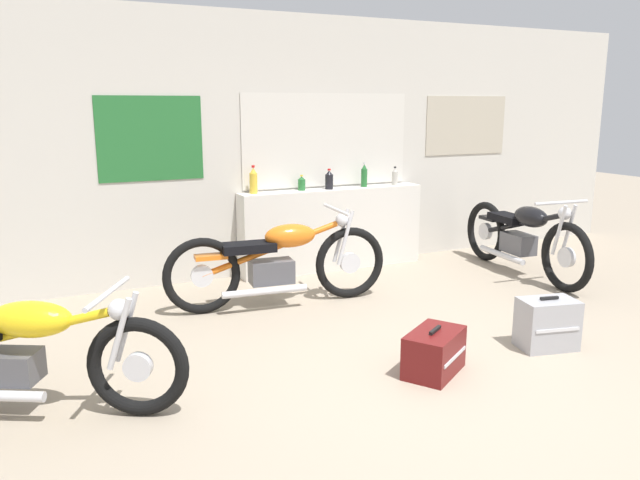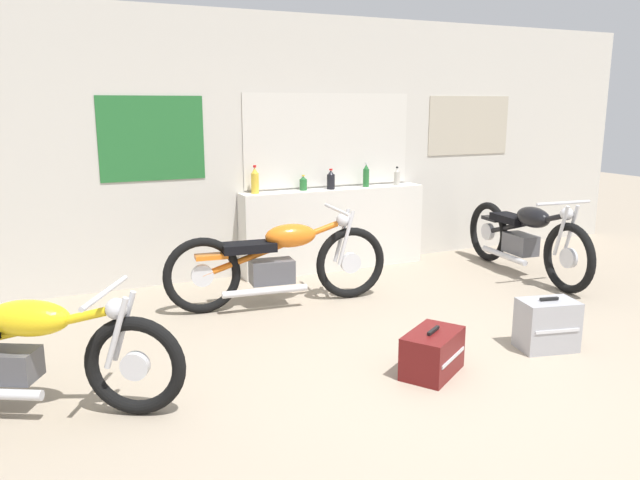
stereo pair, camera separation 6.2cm
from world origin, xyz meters
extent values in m
plane|color=gray|center=(0.00, 0.00, 0.00)|extent=(24.00, 24.00, 0.00)
cube|color=beige|center=(0.00, 3.25, 1.40)|extent=(10.00, 0.06, 2.80)
cube|color=silver|center=(0.68, 3.22, 1.46)|extent=(1.96, 0.01, 0.97)
cube|color=beige|center=(0.68, 3.21, 1.46)|extent=(2.02, 0.01, 1.03)
cube|color=#B2A893|center=(2.63, 3.22, 1.59)|extent=(1.20, 0.01, 0.72)
cube|color=#23662D|center=(-1.27, 3.22, 1.52)|extent=(1.04, 0.01, 0.83)
cube|color=silver|center=(0.68, 3.07, 0.46)|extent=(2.18, 0.28, 0.92)
cylinder|color=gold|center=(-0.24, 3.09, 1.03)|extent=(0.08, 0.08, 0.22)
cone|color=gold|center=(-0.24, 3.09, 1.17)|extent=(0.07, 0.07, 0.06)
cylinder|color=red|center=(-0.24, 3.09, 1.21)|extent=(0.03, 0.03, 0.02)
cylinder|color=#23662D|center=(0.32, 3.11, 0.98)|extent=(0.08, 0.08, 0.12)
cone|color=#23662D|center=(0.32, 3.11, 1.06)|extent=(0.07, 0.07, 0.03)
cylinder|color=gold|center=(0.32, 3.11, 1.08)|extent=(0.03, 0.03, 0.01)
cylinder|color=black|center=(0.63, 3.06, 1.00)|extent=(0.09, 0.09, 0.16)
cone|color=black|center=(0.63, 3.06, 1.11)|extent=(0.08, 0.08, 0.05)
cylinder|color=red|center=(0.63, 3.06, 1.14)|extent=(0.04, 0.04, 0.02)
cylinder|color=#23662D|center=(1.09, 3.07, 1.02)|extent=(0.07, 0.07, 0.20)
cone|color=#23662D|center=(1.09, 3.07, 1.15)|extent=(0.06, 0.06, 0.06)
cylinder|color=silver|center=(1.09, 3.07, 1.19)|extent=(0.03, 0.03, 0.02)
cylinder|color=#B7B2A8|center=(1.49, 3.05, 1.00)|extent=(0.07, 0.07, 0.16)
cone|color=#B7B2A8|center=(1.49, 3.05, 1.10)|extent=(0.06, 0.06, 0.04)
cylinder|color=black|center=(1.49, 3.05, 1.13)|extent=(0.03, 0.03, 0.02)
torus|color=black|center=(0.34, 2.01, 0.35)|extent=(0.70, 0.15, 0.70)
cylinder|color=silver|center=(0.34, 2.01, 0.35)|extent=(0.20, 0.08, 0.20)
torus|color=black|center=(-1.08, 2.16, 0.35)|extent=(0.70, 0.15, 0.70)
cylinder|color=silver|center=(-1.08, 2.16, 0.35)|extent=(0.20, 0.08, 0.20)
cube|color=#4C4C51|center=(-0.44, 2.09, 0.33)|extent=(0.42, 0.26, 0.22)
cylinder|color=orange|center=(-0.44, 2.09, 0.55)|extent=(1.30, 0.20, 0.45)
ellipsoid|color=orange|center=(-0.25, 2.08, 0.66)|extent=(0.51, 0.29, 0.22)
cube|color=black|center=(-0.65, 2.12, 0.58)|extent=(0.51, 0.29, 0.08)
cube|color=orange|center=(-0.99, 2.15, 0.52)|extent=(0.30, 0.17, 0.04)
cylinder|color=silver|center=(0.28, 2.08, 0.61)|extent=(0.18, 0.05, 0.52)
cylinder|color=silver|center=(0.26, 1.96, 0.61)|extent=(0.18, 0.05, 0.52)
cylinder|color=silver|center=(0.20, 2.03, 0.88)|extent=(0.10, 0.64, 0.03)
sphere|color=silver|center=(0.26, 2.02, 0.78)|extent=(0.13, 0.13, 0.13)
cylinder|color=silver|center=(-0.55, 1.97, 0.19)|extent=(0.79, 0.15, 0.06)
torus|color=black|center=(2.39, 1.25, 0.36)|extent=(0.15, 0.71, 0.71)
cylinder|color=silver|center=(2.39, 1.25, 0.36)|extent=(0.08, 0.21, 0.20)
torus|color=black|center=(2.53, 2.63, 0.36)|extent=(0.15, 0.71, 0.71)
cylinder|color=silver|center=(2.53, 2.63, 0.36)|extent=(0.08, 0.21, 0.20)
cube|color=#4C4C51|center=(2.47, 2.01, 0.34)|extent=(0.26, 0.41, 0.22)
cylinder|color=black|center=(2.47, 2.01, 0.56)|extent=(0.18, 1.26, 0.45)
ellipsoid|color=black|center=(2.45, 1.83, 0.67)|extent=(0.28, 0.49, 0.22)
cube|color=black|center=(2.49, 2.22, 0.59)|extent=(0.28, 0.49, 0.08)
cube|color=black|center=(2.52, 2.55, 0.53)|extent=(0.17, 0.29, 0.04)
cylinder|color=silver|center=(2.46, 1.31, 0.62)|extent=(0.05, 0.17, 0.53)
cylinder|color=silver|center=(2.34, 1.33, 0.62)|extent=(0.05, 0.17, 0.53)
cylinder|color=silver|center=(2.41, 1.39, 0.89)|extent=(0.64, 0.09, 0.03)
sphere|color=silver|center=(2.40, 1.33, 0.79)|extent=(0.13, 0.13, 0.13)
cylinder|color=silver|center=(2.34, 2.12, 0.20)|extent=(0.14, 0.77, 0.06)
torus|color=black|center=(-1.92, 0.48, 0.31)|extent=(0.59, 0.37, 0.63)
cylinder|color=silver|center=(-1.92, 0.48, 0.31)|extent=(0.18, 0.13, 0.17)
cube|color=#4C4C51|center=(-2.65, 0.88, 0.30)|extent=(0.48, 0.40, 0.19)
ellipsoid|color=yellow|center=(-2.48, 0.78, 0.60)|extent=(0.57, 0.46, 0.22)
cylinder|color=silver|center=(-1.96, 0.57, 0.54)|extent=(0.17, 0.12, 0.45)
cylinder|color=silver|center=(-2.02, 0.46, 0.54)|extent=(0.17, 0.12, 0.45)
cylinder|color=silver|center=(-2.06, 0.55, 0.77)|extent=(0.33, 0.58, 0.03)
sphere|color=silver|center=(-2.00, 0.52, 0.67)|extent=(0.13, 0.13, 0.13)
cube|color=#9E9EA3|center=(1.11, 0.22, 0.19)|extent=(0.48, 0.36, 0.39)
cube|color=silver|center=(1.08, 0.08, 0.19)|extent=(0.36, 0.09, 0.02)
cube|color=black|center=(1.11, 0.22, 0.40)|extent=(0.15, 0.06, 0.02)
cube|color=maroon|center=(0.05, 0.21, 0.15)|extent=(0.57, 0.51, 0.30)
cube|color=silver|center=(0.13, 0.08, 0.15)|extent=(0.35, 0.23, 0.02)
cube|color=black|center=(0.05, 0.21, 0.32)|extent=(0.16, 0.11, 0.02)
camera|label=1|loc=(-2.44, -3.14, 1.86)|focal=35.00mm
camera|label=2|loc=(-2.38, -3.17, 1.86)|focal=35.00mm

